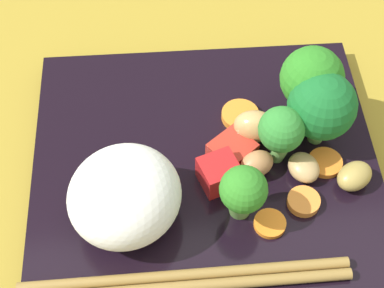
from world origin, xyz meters
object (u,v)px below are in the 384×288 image
at_px(rice_mound, 125,196).
at_px(square_plate, 207,182).
at_px(chopstick_pair, 185,281).
at_px(broccoli_floret_0, 281,131).
at_px(carrot_slice_1, 304,201).

bearing_deg(rice_mound, square_plate, -155.68).
bearing_deg(chopstick_pair, broccoli_floret_0, 51.09).
bearing_deg(square_plate, chopstick_pair, 72.79).
distance_m(rice_mound, chopstick_pair, 0.07).
distance_m(broccoli_floret_0, chopstick_pair, 0.13).
xyz_separation_m(rice_mound, broccoli_floret_0, (-0.12, -0.04, 0.01)).
distance_m(square_plate, chopstick_pair, 0.09).
relative_size(carrot_slice_1, chopstick_pair, 0.11).
height_order(square_plate, carrot_slice_1, carrot_slice_1).
height_order(broccoli_floret_0, carrot_slice_1, broccoli_floret_0).
bearing_deg(chopstick_pair, carrot_slice_1, 30.85).
relative_size(square_plate, broccoli_floret_0, 4.92).
xyz_separation_m(carrot_slice_1, chopstick_pair, (0.10, 0.05, 0.00)).
xyz_separation_m(square_plate, broccoli_floret_0, (-0.06, -0.01, 0.04)).
bearing_deg(chopstick_pair, square_plate, 74.74).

